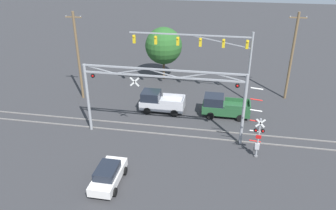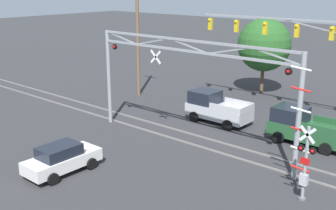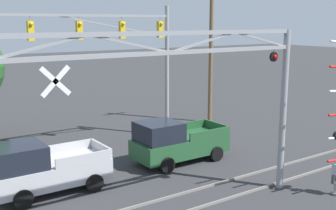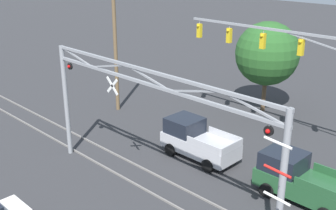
{
  "view_description": "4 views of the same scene",
  "coord_description": "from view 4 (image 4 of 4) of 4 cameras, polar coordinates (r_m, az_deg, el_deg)",
  "views": [
    {
      "loc": [
        5.21,
        -10.32,
        16.1
      ],
      "look_at": [
        0.46,
        15.63,
        3.23
      ],
      "focal_mm": 35.0,
      "sensor_mm": 36.0,
      "label": 1
    },
    {
      "loc": [
        15.2,
        -3.96,
        9.87
      ],
      "look_at": [
        -0.62,
        14.44,
        2.77
      ],
      "focal_mm": 45.0,
      "sensor_mm": 36.0,
      "label": 2
    },
    {
      "loc": [
        -6.42,
        4.22,
        6.94
      ],
      "look_at": [
        2.5,
        17.21,
        3.83
      ],
      "focal_mm": 45.0,
      "sensor_mm": 36.0,
      "label": 3
    },
    {
      "loc": [
        13.49,
        3.18,
        11.64
      ],
      "look_at": [
        -0.87,
        17.72,
        4.15
      ],
      "focal_mm": 45.0,
      "sensor_mm": 36.0,
      "label": 4
    }
  ],
  "objects": [
    {
      "name": "traffic_signal_span",
      "position": [
        24.8,
        20.13,
        5.18
      ],
      "size": [
        13.74,
        0.39,
        7.89
      ],
      "color": "gray",
      "rests_on": "ground_plane"
    },
    {
      "name": "rail_track_near",
      "position": [
        21.8,
        -1.97,
        -11.98
      ],
      "size": [
        80.0,
        0.08,
        0.1
      ],
      "primitive_type": "cube",
      "color": "gray",
      "rests_on": "ground_plane"
    },
    {
      "name": "pickup_truck_following",
      "position": [
        22.05,
        17.5,
        -9.58
      ],
      "size": [
        4.87,
        2.31,
        2.2
      ],
      "color": "#23512D",
      "rests_on": "ground_plane"
    },
    {
      "name": "crossing_gantry",
      "position": [
        19.61,
        -2.75,
        -1.07
      ],
      "size": [
        14.48,
        0.29,
        6.66
      ],
      "color": "gray",
      "rests_on": "ground_plane"
    },
    {
      "name": "rail_track_far",
      "position": [
        22.66,
        0.71,
        -10.62
      ],
      "size": [
        80.0,
        0.08,
        0.1
      ],
      "primitive_type": "cube",
      "color": "gray",
      "rests_on": "ground_plane"
    },
    {
      "name": "background_tree_beyond_span",
      "position": [
        32.26,
        13.29,
        6.78
      ],
      "size": [
        4.76,
        4.76,
        6.87
      ],
      "color": "brown",
      "rests_on": "ground_plane"
    },
    {
      "name": "pickup_truck_lead",
      "position": [
        25.22,
        3.84,
        -4.73
      ],
      "size": [
        4.69,
        2.31,
        2.2
      ],
      "color": "#B7B7BC",
      "rests_on": "ground_plane"
    },
    {
      "name": "utility_pole_left",
      "position": [
        31.69,
        -7.15,
        8.1
      ],
      "size": [
        1.8,
        0.28,
        9.93
      ],
      "color": "brown",
      "rests_on": "ground_plane"
    }
  ]
}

